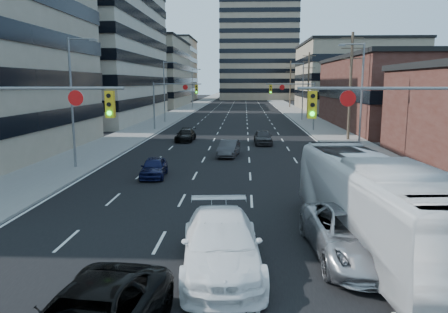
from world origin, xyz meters
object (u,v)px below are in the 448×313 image
white_van (221,244)px  sedan_blue (154,167)px  silver_suv (354,235)px  transit_bus (375,203)px

white_van → sedan_blue: bearing=105.1°
silver_suv → transit_bus: (0.98, 1.08, 0.82)m
sedan_blue → transit_bus: bearing=-51.2°
silver_suv → sedan_blue: silver_suv is taller
white_van → transit_bus: size_ratio=0.51×
white_van → sedan_blue: size_ratio=1.63×
silver_suv → sedan_blue: (-9.59, 12.67, -0.22)m
white_van → sedan_blue: white_van is taller
white_van → sedan_blue: 14.75m
white_van → transit_bus: bearing=17.4°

